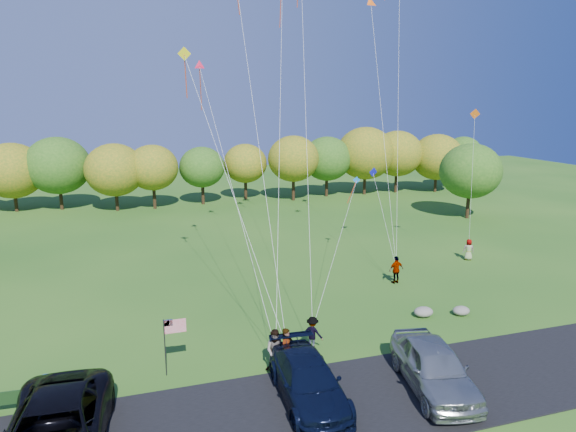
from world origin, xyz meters
name	(u,v)px	position (x,y,z in m)	size (l,w,h in m)	color
ground	(324,354)	(0.00, 0.00, 0.00)	(140.00, 140.00, 0.00)	#215217
asphalt_lane	(361,400)	(0.00, -4.00, 0.03)	(44.00, 6.00, 0.06)	black
treeline	(193,164)	(-1.31, 36.11, 4.69)	(75.87, 27.85, 8.33)	#372514
minivan_dark	(55,432)	(-10.99, -4.13, 1.03)	(3.21, 6.96, 1.93)	black
minivan_navy	(308,381)	(-2.02, -3.42, 0.87)	(2.28, 5.61, 1.63)	black
minivan_silver	(434,367)	(3.11, -4.16, 1.02)	(2.27, 5.63, 1.92)	gray
flyer_a	(287,349)	(-2.07, -0.80, 0.95)	(0.69, 0.45, 1.90)	#4C4C59
flyer_b	(276,351)	(-2.57, -0.80, 0.96)	(0.93, 0.72, 1.91)	#4C4C59
flyer_c	(313,333)	(-0.35, 0.65, 0.80)	(1.03, 0.59, 1.60)	#4C4C59
flyer_d	(396,270)	(7.87, 7.43, 0.90)	(1.06, 0.44, 1.81)	#4C4C59
flyer_e	(469,250)	(15.43, 10.24, 0.79)	(0.77, 0.50, 1.57)	#4C4C59
park_bench	(12,401)	(-12.89, -0.80, 0.51)	(1.73, 0.47, 0.96)	#153312
trash_barrel	(46,390)	(-11.78, -0.36, 0.51)	(0.67, 0.67, 1.01)	#0C4AB5
flag_assembly	(171,333)	(-6.88, 0.24, 1.93)	(0.95, 0.62, 2.57)	black
boulder_near	(423,312)	(6.71, 2.29, 0.27)	(1.08, 0.85, 0.54)	gray
boulder_far	(461,311)	(8.80, 1.86, 0.25)	(0.95, 0.79, 0.49)	gray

